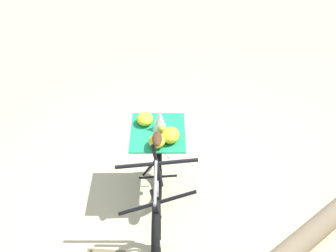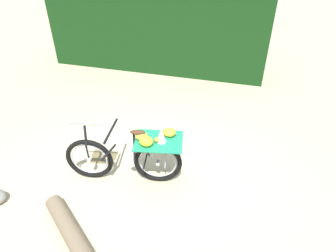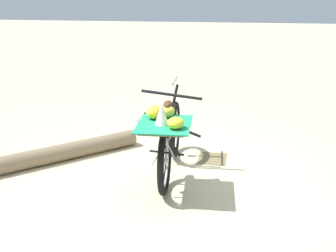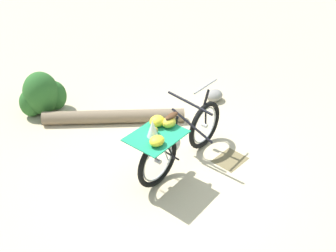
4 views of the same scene
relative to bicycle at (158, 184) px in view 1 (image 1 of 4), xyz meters
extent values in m
plane|color=beige|center=(0.14, 0.21, -0.48)|extent=(60.00, 60.00, 0.00)
torus|color=black|center=(-0.64, -0.05, -0.12)|extent=(0.73, 0.13, 0.73)
torus|color=#B7B7BC|center=(-0.64, -0.05, -0.12)|extent=(0.57, 0.07, 0.57)
cylinder|color=#B7B7BC|center=(-0.64, -0.05, -0.12)|extent=(0.07, 0.08, 0.06)
torus|color=black|center=(0.41, 0.03, -0.12)|extent=(0.73, 0.13, 0.73)
torus|color=#B7B7BC|center=(0.41, 0.03, -0.12)|extent=(0.57, 0.07, 0.57)
cylinder|color=#B7B7BC|center=(0.41, 0.03, -0.12)|extent=(0.07, 0.08, 0.06)
cylinder|color=black|center=(-0.31, -0.02, 0.05)|extent=(0.09, 0.70, 0.30)
cylinder|color=black|center=(-0.24, -0.02, 0.44)|extent=(0.09, 0.71, 0.11)
cylinder|color=black|center=(0.07, 0.01, 0.15)|extent=(0.04, 0.12, 0.49)
cylinder|color=black|center=(0.22, 0.02, -0.10)|extent=(0.05, 0.38, 0.05)
cylinder|color=black|center=(0.26, 0.02, 0.11)|extent=(0.05, 0.32, 0.47)
cylinder|color=black|center=(-0.65, -0.05, 0.03)|extent=(0.03, 0.05, 0.30)
cylinder|color=black|center=(-0.63, -0.05, 0.33)|extent=(0.04, 0.10, 0.30)
cylinder|color=gray|center=(-0.60, -0.05, 0.54)|extent=(0.52, 0.07, 0.02)
ellipsoid|color=#4C2D19|center=(0.13, 0.01, 0.43)|extent=(0.23, 0.11, 0.06)
cylinder|color=#B7B7BC|center=(0.03, 0.00, -0.09)|extent=(0.16, 0.03, 0.16)
cylinder|color=#B7B7BC|center=(0.31, 0.03, 0.07)|extent=(0.03, 0.20, 0.39)
cylinder|color=#B7B7BC|center=(0.52, 0.04, 0.07)|extent=(0.04, 0.24, 0.39)
cube|color=brown|center=(0.43, 0.04, 0.27)|extent=(0.63, 0.49, 0.02)
cube|color=#1E8C60|center=(0.43, 0.04, 0.29)|extent=(0.72, 0.59, 0.01)
ellipsoid|color=yellow|center=(0.19, 0.02, 0.36)|extent=(0.21, 0.19, 0.13)
ellipsoid|color=yellow|center=(0.56, 0.18, 0.36)|extent=(0.20, 0.17, 0.11)
ellipsoid|color=yellow|center=(0.28, -0.10, 0.37)|extent=(0.22, 0.20, 0.14)
sphere|color=#B29333|center=(0.41, -0.01, 0.34)|extent=(0.08, 0.08, 0.08)
cone|color=white|center=(0.47, 0.02, 0.41)|extent=(0.15, 0.15, 0.23)
cylinder|color=#7F6B51|center=(-0.12, -1.51, -0.37)|extent=(1.81, 1.75, 0.22)
camera|label=1|loc=(-3.44, -0.37, 3.02)|focal=51.68mm
camera|label=2|loc=(1.09, -3.26, 2.80)|focal=31.47mm
camera|label=3|loc=(4.22, 0.84, 1.52)|focal=43.00mm
camera|label=4|loc=(2.96, 2.64, 2.89)|focal=39.62mm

